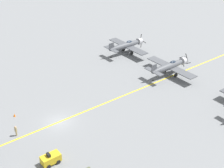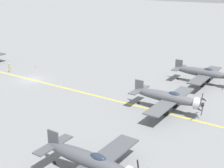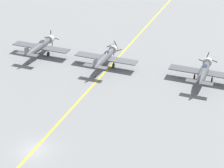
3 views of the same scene
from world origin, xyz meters
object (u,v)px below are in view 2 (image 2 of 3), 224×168
airplane_far_center (169,98)px  airplane_far_left (204,73)px  airplane_far_right (91,161)px  traffic_cone (36,67)px  ground_crew_walking (10,68)px

airplane_far_center → airplane_far_left: 13.92m
airplane_far_left → airplane_far_right: bearing=-2.1°
airplane_far_left → traffic_cone: (8.81, -31.26, -1.74)m
airplane_far_right → airplane_far_left: 31.82m
ground_crew_walking → airplane_far_center: bearing=89.8°
airplane_far_center → ground_crew_walking: (-0.13, -32.80, -1.05)m
ground_crew_walking → traffic_cone: size_ratio=3.20×
airplane_far_left → traffic_cone: bearing=-77.5°
airplane_far_center → ground_crew_walking: airplane_far_center is taller
airplane_far_left → traffic_cone: 32.52m
airplane_far_center → airplane_far_left: size_ratio=1.00×
airplane_far_right → ground_crew_walking: size_ratio=6.81×
traffic_cone → airplane_far_left: bearing=105.7°
airplane_far_center → traffic_cone: 31.58m
airplane_far_left → ground_crew_walking: (13.79, -32.94, -1.05)m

